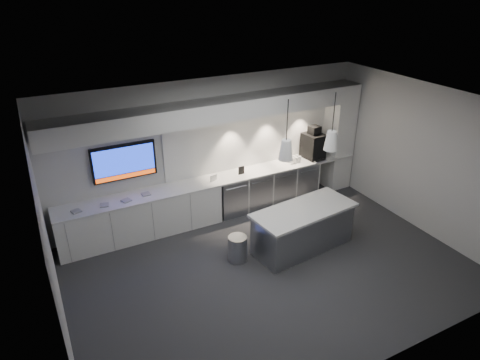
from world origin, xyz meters
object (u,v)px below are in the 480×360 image
wall_tv (124,162)px  coffee_machine (313,145)px  island (303,228)px  bin (238,248)px

wall_tv → coffee_machine: size_ratio=1.61×
island → wall_tv: bearing=135.8°
wall_tv → coffee_machine: wall_tv is taller
wall_tv → bin: wall_tv is taller
wall_tv → island: 3.70m
wall_tv → coffee_machine: (4.36, -0.25, -0.34)m
bin → coffee_machine: size_ratio=0.64×
island → bin: (-1.30, 0.22, -0.19)m
island → coffee_machine: coffee_machine is taller
island → coffee_machine: (1.57, 1.90, 0.79)m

